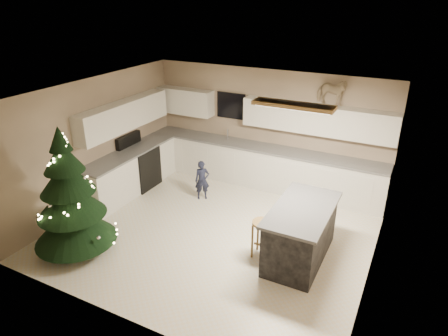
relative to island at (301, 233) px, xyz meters
The scene contains 8 objects.
ground_plane 1.70m from the island, behind, with size 5.50×5.50×0.00m, color beige.
room_shell 2.05m from the island, behind, with size 5.52×5.02×2.61m.
cabinetry 3.08m from the island, 145.91° to the left, with size 5.50×3.20×2.00m.
island is the anchor object (origin of this frame).
bar_stool 0.63m from the island, 157.34° to the right, with size 0.35×0.35×0.66m.
christmas_tree 3.83m from the island, 156.31° to the right, with size 1.41×1.36×2.25m.
toddler 2.71m from the island, 156.57° to the left, with size 0.31×0.20×0.86m, color black.
rocking_horse 3.02m from the island, 96.10° to the left, with size 0.67×0.37×0.56m.
Camera 1 is at (3.04, -5.59, 4.12)m, focal length 32.00 mm.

